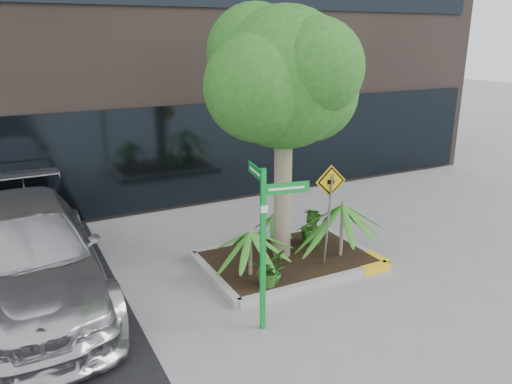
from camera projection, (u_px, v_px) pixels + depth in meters
name	position (u px, v px, depth m)	size (l,w,h in m)	color
ground	(287.00, 272.00, 9.60)	(80.00, 80.00, 0.00)	gray
planter	(290.00, 259.00, 9.90)	(3.35, 2.36, 0.15)	#9E9E99
tree	(284.00, 78.00, 8.97)	(3.29, 2.92, 4.94)	gray
palm_front	(343.00, 204.00, 9.67)	(1.29, 1.29, 1.43)	gray
palm_left	(250.00, 232.00, 8.93)	(1.01, 1.01, 1.12)	gray
palm_back	(272.00, 216.00, 10.43)	(0.71, 0.71, 0.79)	gray
parked_car	(24.00, 256.00, 8.31)	(2.33, 5.74, 1.67)	#BBBAC0
shrub_a	(267.00, 268.00, 8.68)	(0.58, 0.58, 0.64)	#234F16
shrub_b	(314.00, 225.00, 10.43)	(0.44, 0.44, 0.79)	#337122
shrub_c	(275.00, 267.00, 8.75)	(0.33, 0.33, 0.64)	#24762A
shrub_d	(311.00, 226.00, 10.47)	(0.40, 0.40, 0.73)	#255B1A
street_sign_post	(265.00, 232.00, 7.34)	(0.75, 0.83, 2.56)	#0D962E
cattle_sign	(330.00, 199.00, 9.14)	(0.61, 0.22, 1.97)	slate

